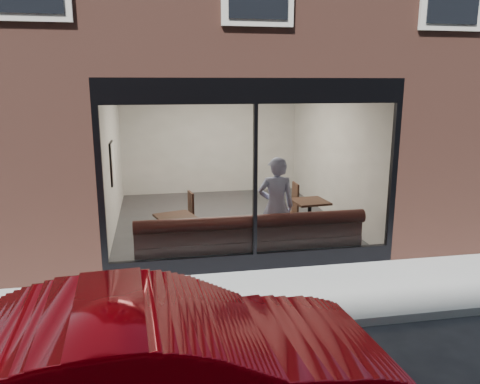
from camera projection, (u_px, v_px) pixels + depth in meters
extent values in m
plane|color=black|center=(288.00, 330.00, 6.04)|extent=(120.00, 120.00, 0.00)
cube|color=gray|center=(269.00, 296.00, 7.00)|extent=(40.00, 2.00, 0.01)
cube|color=gray|center=(290.00, 328.00, 5.98)|extent=(40.00, 0.10, 0.12)
cube|color=brown|center=(73.00, 141.00, 12.66)|extent=(2.50, 12.00, 3.20)
cube|color=brown|center=(334.00, 135.00, 14.01)|extent=(2.50, 12.00, 3.20)
cube|color=brown|center=(200.00, 128.00, 16.21)|extent=(5.00, 6.00, 3.20)
plane|color=#2D2D30|center=(227.00, 220.00, 10.82)|extent=(6.00, 6.00, 0.00)
plane|color=white|center=(226.00, 80.00, 10.11)|extent=(6.00, 6.00, 0.00)
plane|color=beige|center=(210.00, 138.00, 13.33)|extent=(5.00, 0.00, 5.00)
plane|color=beige|center=(112.00, 156.00, 10.02)|extent=(0.00, 6.00, 6.00)
plane|color=beige|center=(332.00, 150.00, 10.91)|extent=(0.00, 6.00, 6.00)
cube|color=black|center=(255.00, 262.00, 7.97)|extent=(5.00, 0.10, 0.30)
cube|color=black|center=(256.00, 91.00, 7.33)|extent=(5.00, 0.10, 0.40)
cube|color=black|center=(255.00, 181.00, 7.65)|extent=(0.06, 0.10, 2.50)
plane|color=white|center=(256.00, 182.00, 7.63)|extent=(4.80, 0.00, 4.80)
cube|color=#331912|center=(250.00, 249.00, 8.34)|extent=(4.00, 0.55, 0.45)
imported|color=#A5AFDD|center=(276.00, 206.00, 8.57)|extent=(0.72, 0.51, 1.84)
cube|color=black|center=(176.00, 217.00, 8.52)|extent=(0.83, 0.83, 0.04)
cube|color=black|center=(310.00, 202.00, 9.63)|extent=(0.75, 0.75, 0.04)
cube|color=black|center=(183.00, 226.00, 9.65)|extent=(0.43, 0.43, 0.04)
cube|color=black|center=(287.00, 214.00, 10.53)|extent=(0.42, 0.42, 0.04)
cube|color=white|center=(113.00, 163.00, 9.68)|extent=(0.02, 0.62, 0.82)
imported|color=#980007|center=(158.00, 377.00, 3.94)|extent=(4.35, 1.75, 1.41)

